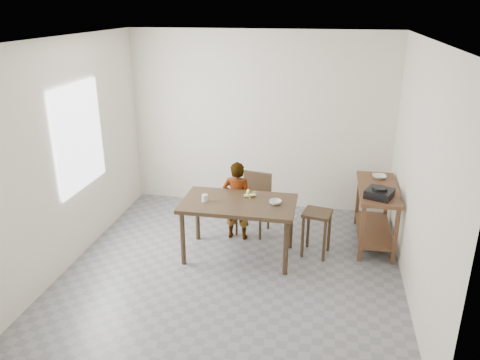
% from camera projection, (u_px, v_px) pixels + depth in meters
% --- Properties ---
extents(floor, '(4.00, 4.00, 0.04)m').
position_uv_depth(floor, '(234.00, 269.00, 5.75)').
color(floor, slate).
rests_on(floor, ground).
extents(ceiling, '(4.00, 4.00, 0.04)m').
position_uv_depth(ceiling, '(233.00, 37.00, 4.78)').
color(ceiling, white).
rests_on(ceiling, wall_back).
extents(wall_back, '(4.00, 0.04, 2.70)m').
position_uv_depth(wall_back, '(260.00, 121.00, 7.12)').
color(wall_back, silver).
rests_on(wall_back, ground).
extents(wall_front, '(4.00, 0.04, 2.70)m').
position_uv_depth(wall_front, '(178.00, 251.00, 3.41)').
color(wall_front, silver).
rests_on(wall_front, ground).
extents(wall_left, '(0.04, 4.00, 2.70)m').
position_uv_depth(wall_left, '(69.00, 153.00, 5.62)').
color(wall_left, silver).
rests_on(wall_left, ground).
extents(wall_right, '(0.04, 4.00, 2.70)m').
position_uv_depth(wall_right, '(421.00, 175.00, 4.91)').
color(wall_right, silver).
rests_on(wall_right, ground).
extents(window_pane, '(0.02, 1.10, 1.30)m').
position_uv_depth(window_pane, '(80.00, 137.00, 5.74)').
color(window_pane, white).
rests_on(window_pane, wall_left).
extents(dining_table, '(1.40, 0.80, 0.75)m').
position_uv_depth(dining_table, '(239.00, 229.00, 5.89)').
color(dining_table, '#3B2A1A').
rests_on(dining_table, floor).
extents(prep_counter, '(0.50, 1.20, 0.80)m').
position_uv_depth(prep_counter, '(375.00, 215.00, 6.22)').
color(prep_counter, '#56351F').
rests_on(prep_counter, floor).
extents(child, '(0.41, 0.27, 1.10)m').
position_uv_depth(child, '(237.00, 201.00, 6.29)').
color(child, silver).
rests_on(child, floor).
extents(dining_chair, '(0.48, 0.48, 0.84)m').
position_uv_depth(dining_chair, '(253.00, 205.00, 6.49)').
color(dining_chair, '#3B2A1A').
rests_on(dining_chair, floor).
extents(stool, '(0.40, 0.40, 0.59)m').
position_uv_depth(stool, '(316.00, 233.00, 5.96)').
color(stool, '#3B2A1A').
rests_on(stool, floor).
extents(glass_tumbler, '(0.09, 0.09, 0.09)m').
position_uv_depth(glass_tumbler, '(205.00, 198.00, 5.75)').
color(glass_tumbler, silver).
rests_on(glass_tumbler, dining_table).
extents(small_bowl, '(0.19, 0.19, 0.05)m').
position_uv_depth(small_bowl, '(275.00, 202.00, 5.68)').
color(small_bowl, silver).
rests_on(small_bowl, dining_table).
extents(banana, '(0.20, 0.16, 0.06)m').
position_uv_depth(banana, '(250.00, 195.00, 5.88)').
color(banana, yellow).
rests_on(banana, dining_table).
extents(serving_bowl, '(0.20, 0.20, 0.05)m').
position_uv_depth(serving_bowl, '(379.00, 177.00, 6.37)').
color(serving_bowl, silver).
rests_on(serving_bowl, prep_counter).
extents(gas_burner, '(0.40, 0.40, 0.10)m').
position_uv_depth(gas_burner, '(379.00, 193.00, 5.74)').
color(gas_burner, black).
rests_on(gas_burner, prep_counter).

